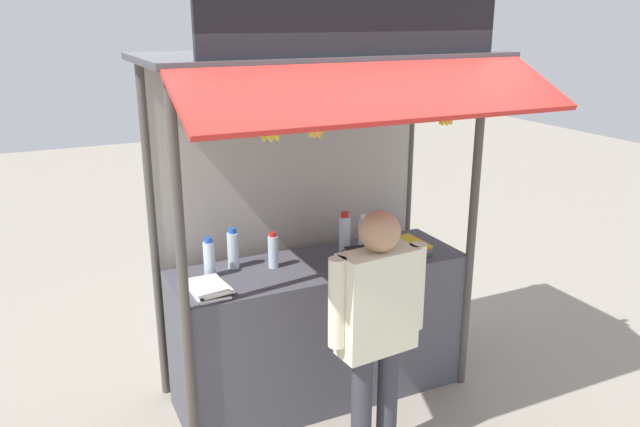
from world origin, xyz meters
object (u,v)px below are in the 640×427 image
object	(u,v)px
water_bottle_front_right	(233,249)
vendor_person	(377,319)
water_bottle_back_right	(273,251)
banana_bunch_inner_right	(270,126)
water_bottle_mid_left	(345,233)
magazine_stack_back_left	(408,246)
magazine_stack_center	(364,259)
water_bottle_right	(209,259)
banana_bunch_rightmost	(316,125)
water_bottle_front_left	(364,235)
magazine_stack_rear_center	(209,289)
banana_bunch_leftmost	(446,112)

from	to	relation	value
water_bottle_front_right	vendor_person	xyz separation A→B (m)	(0.51, -0.99, -0.16)
water_bottle_back_right	banana_bunch_inner_right	bearing A→B (deg)	-111.10
water_bottle_mid_left	magazine_stack_back_left	xyz separation A→B (m)	(0.41, -0.18, -0.10)
magazine_stack_center	vendor_person	size ratio (longest dim) A/B	0.19
water_bottle_right	banana_bunch_rightmost	world-z (taller)	banana_bunch_rightmost
banana_bunch_rightmost	banana_bunch_inner_right	distance (m)	0.27
water_bottle_front_left	water_bottle_back_right	world-z (taller)	water_bottle_front_left
water_bottle_front_right	magazine_stack_center	size ratio (longest dim) A/B	0.89
water_bottle_back_right	magazine_stack_rear_center	size ratio (longest dim) A/B	0.76
water_bottle_back_right	magazine_stack_back_left	bearing A→B (deg)	-7.84
water_bottle_front_right	magazine_stack_center	world-z (taller)	water_bottle_front_right
water_bottle_front_left	magazine_stack_center	size ratio (longest dim) A/B	0.92
water_bottle_front_left	banana_bunch_rightmost	size ratio (longest dim) A/B	0.92
magazine_stack_center	banana_bunch_rightmost	world-z (taller)	banana_bunch_rightmost
water_bottle_front_left	banana_bunch_leftmost	size ratio (longest dim) A/B	0.94
water_bottle_right	banana_bunch_inner_right	world-z (taller)	banana_bunch_inner_right
water_bottle_right	magazine_stack_center	xyz separation A→B (m)	(0.98, -0.24, -0.08)
magazine_stack_center	water_bottle_front_right	bearing A→B (deg)	158.10
water_bottle_right	magazine_stack_center	world-z (taller)	water_bottle_right
banana_bunch_leftmost	water_bottle_mid_left	bearing A→B (deg)	126.65
water_bottle_back_right	magazine_stack_center	distance (m)	0.61
water_bottle_back_right	magazine_stack_rear_center	world-z (taller)	water_bottle_back_right
water_bottle_back_right	banana_bunch_rightmost	xyz separation A→B (m)	(0.08, -0.50, 0.90)
water_bottle_back_right	magazine_stack_back_left	world-z (taller)	water_bottle_back_right
water_bottle_back_right	banana_bunch_leftmost	size ratio (longest dim) A/B	0.81
magazine_stack_center	water_bottle_back_right	bearing A→B (deg)	158.69
water_bottle_mid_left	banana_bunch_rightmost	bearing A→B (deg)	-131.40
water_bottle_front_right	vendor_person	distance (m)	1.12
vendor_person	water_bottle_right	bearing A→B (deg)	-57.77
water_bottle_front_left	magazine_stack_center	world-z (taller)	water_bottle_front_left
magazine_stack_rear_center	magazine_stack_center	bearing A→B (deg)	-0.32
water_bottle_back_right	vendor_person	size ratio (longest dim) A/B	0.15
banana_bunch_rightmost	vendor_person	xyz separation A→B (m)	(0.20, -0.39, -1.05)
water_bottle_back_right	banana_bunch_leftmost	distance (m)	1.41
water_bottle_front_left	water_bottle_mid_left	world-z (taller)	water_bottle_mid_left
magazine_stack_rear_center	banana_bunch_inner_right	size ratio (longest dim) A/B	1.05
water_bottle_front_right	banana_bunch_leftmost	bearing A→B (deg)	-26.69
banana_bunch_leftmost	water_bottle_front_right	bearing A→B (deg)	153.31
water_bottle_right	banana_bunch_leftmost	size ratio (longest dim) A/B	0.87
magazine_stack_rear_center	banana_bunch_inner_right	distance (m)	1.08
water_bottle_mid_left	magazine_stack_back_left	world-z (taller)	water_bottle_mid_left
water_bottle_right	banana_bunch_rightmost	xyz separation A→B (m)	(0.50, -0.52, 0.89)
water_bottle_mid_left	water_bottle_back_right	bearing A→B (deg)	-175.63
water_bottle_back_right	magazine_stack_back_left	size ratio (longest dim) A/B	0.77
banana_bunch_leftmost	banana_bunch_rightmost	bearing A→B (deg)	179.95
water_bottle_right	water_bottle_front_right	world-z (taller)	water_bottle_front_right
water_bottle_front_left	water_bottle_front_right	bearing A→B (deg)	171.97
water_bottle_mid_left	vendor_person	distance (m)	0.98
water_bottle_mid_left	magazine_stack_rear_center	size ratio (longest dim) A/B	0.92
magazine_stack_rear_center	vendor_person	size ratio (longest dim) A/B	0.20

